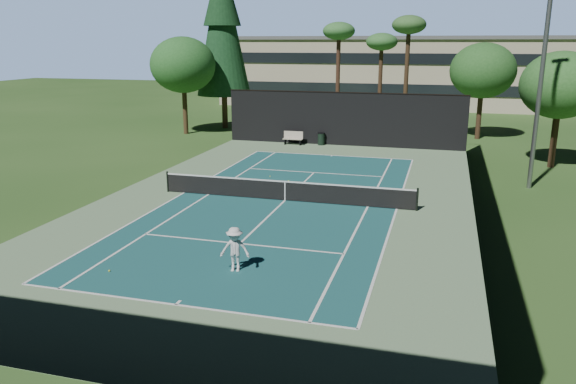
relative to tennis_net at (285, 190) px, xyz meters
name	(u,v)px	position (x,y,z in m)	size (l,w,h in m)	color
ground	(285,201)	(0.00, 0.00, -0.56)	(160.00, 160.00, 0.00)	#2C511E
apron_slab	(285,201)	(0.00, 0.00, -0.55)	(18.00, 32.00, 0.01)	#698B61
court_surface	(285,201)	(0.00, 0.00, -0.55)	(10.97, 23.77, 0.01)	#1A5354
court_lines	(285,200)	(0.00, 0.00, -0.54)	(11.07, 23.87, 0.01)	white
tennis_net	(285,190)	(0.00, 0.00, 0.00)	(12.90, 0.10, 1.10)	black
fence	(285,161)	(0.00, 0.06, 1.45)	(18.04, 32.05, 4.03)	black
player	(235,249)	(0.78, -8.95, 0.23)	(1.02, 0.59, 1.58)	silver
tennis_ball_a	(109,271)	(-3.36, -10.20, -0.52)	(0.07, 0.07, 0.07)	#CCD630
tennis_ball_b	(288,181)	(-0.92, 3.94, -0.52)	(0.07, 0.07, 0.07)	#CDEB35
tennis_ball_c	(321,186)	(1.12, 3.28, -0.52)	(0.07, 0.07, 0.07)	yellow
tennis_ball_d	(270,176)	(-2.26, 4.70, -0.53)	(0.06, 0.06, 0.06)	#D5E434
park_bench	(293,138)	(-3.73, 15.31, -0.01)	(1.50, 0.45, 1.02)	#BDB69D
trash_bin	(321,139)	(-1.62, 15.74, -0.08)	(0.56, 0.56, 0.95)	black
pine_tree	(222,19)	(-12.00, 22.00, 9.00)	(4.80, 4.80, 15.00)	#4B3420
palm_a	(339,35)	(-2.00, 24.00, 7.63)	(2.80, 2.80, 9.32)	#43291D
palm_b	(382,45)	(1.50, 26.00, 6.80)	(2.80, 2.80, 8.42)	#422B1C
palm_c	(409,30)	(4.00, 23.00, 8.05)	(2.80, 2.80, 9.77)	#3F2B1B
decid_tree_a	(483,71)	(10.00, 22.00, 4.86)	(5.12, 5.12, 7.62)	#412B1B
decid_tree_b	(561,85)	(14.00, 12.00, 4.52)	(4.80, 4.80, 7.14)	#432C1C
decid_tree_c	(183,65)	(-14.00, 18.00, 5.21)	(5.44, 5.44, 8.09)	#4B3620
campus_building	(387,70)	(0.00, 45.98, 3.65)	(40.50, 12.50, 8.30)	#BAAB90
light_pole	(543,66)	(12.00, 6.00, 5.90)	(0.90, 0.25, 12.22)	gray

